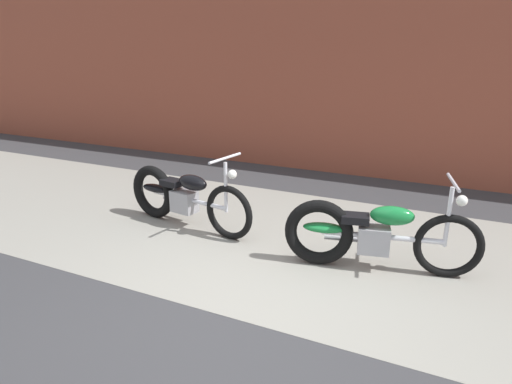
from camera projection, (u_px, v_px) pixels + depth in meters
name	position (u px, v px, depth m)	size (l,w,h in m)	color
ground_plane	(231.00, 318.00, 3.88)	(80.00, 80.00, 0.00)	#38383A
sidewalk_slab	(300.00, 242.00, 5.38)	(36.00, 3.50, 0.01)	gray
brick_building_wall	(373.00, 46.00, 7.65)	(36.00, 0.50, 4.50)	brown
motorcycle_black	(180.00, 196.00, 5.80)	(2.00, 0.65, 1.03)	black
motorcycle_green	(366.00, 234.00, 4.63)	(1.98, 0.70, 1.03)	black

